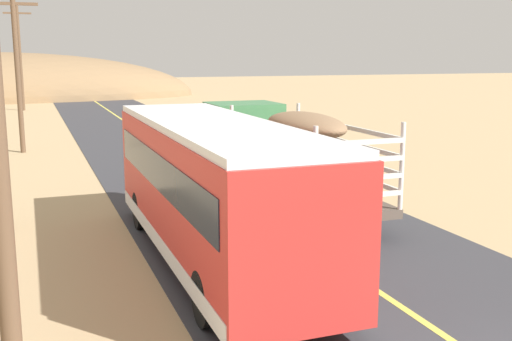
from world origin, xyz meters
TOP-DOWN VIEW (x-y plane):
  - livestock_truck at (1.10, 14.00)m, footprint 2.53×9.70m
  - bus at (-2.54, 7.78)m, footprint 2.54×10.00m
  - power_pole_mid at (-6.68, 26.26)m, footprint 2.20×0.24m
  - power_pole_far at (-6.68, 50.37)m, footprint 2.20×0.24m

SIDE VIEW (x-z plane):
  - bus at x=-2.54m, z-range 0.14..3.35m
  - livestock_truck at x=1.10m, z-range 0.28..3.30m
  - power_pole_mid at x=-6.68m, z-range 0.29..7.86m
  - power_pole_far at x=-6.68m, z-range 0.30..8.89m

